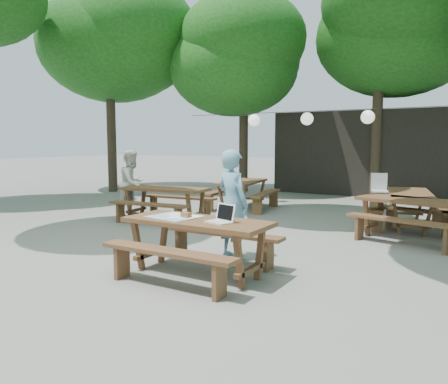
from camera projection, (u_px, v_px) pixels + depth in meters
ground at (181, 256)px, 6.84m from camera, size 80.00×80.00×0.00m
pavilion at (370, 153)px, 15.36m from camera, size 6.00×3.00×2.80m
main_picnic_table at (197, 246)px, 5.86m from camera, size 2.00×1.58×0.75m
picnic_table_nw at (165, 203)px, 9.94m from camera, size 2.07×1.76×0.75m
picnic_table_ne at (415, 219)px, 7.89m from camera, size 2.21×1.98×0.75m
picnic_table_far_w at (242, 194)px, 11.61m from camera, size 1.86×2.13×0.75m
picnic_table_far_e at (409, 209)px, 9.05m from camera, size 1.94×2.19×0.75m
woman at (233, 204)px, 6.64m from camera, size 0.71×0.58×1.67m
second_person at (132, 183)px, 10.49m from camera, size 0.71×0.85×1.59m
plastic_chair at (380, 196)px, 12.27m from camera, size 0.58×0.58×0.90m
laptop at (222, 218)px, 5.60m from camera, size 0.39×0.35×0.24m
tabletop_clutter at (177, 216)px, 6.00m from camera, size 0.73×0.64×0.08m
paper_lanterns at (307, 119)px, 11.77m from camera, size 9.00×0.34×0.38m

